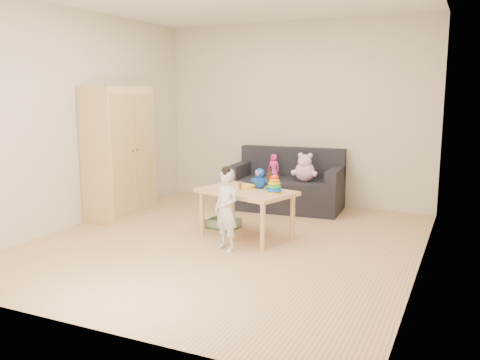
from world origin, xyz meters
The scene contains 13 objects.
room centered at (0.00, 0.00, 1.30)m, with size 4.50×4.50×4.50m.
wardrobe centered at (-1.76, 0.44, 0.84)m, with size 0.47×0.94×1.69m, color tan.
sofa centered at (0.06, 1.75, 0.21)m, with size 1.51×0.75×0.42m, color black.
play_table centered at (0.12, 0.26, 0.27)m, with size 1.03×0.65×0.54m, color #E0BB7B.
storage_bin centered at (-0.29, 0.51, 0.05)m, with size 0.36×0.27×0.11m, color #61845F, non-canonical shape.
toddler centered at (0.13, -0.25, 0.41)m, with size 0.31×0.20×0.83m, color beige.
pink_bear centered at (0.34, 1.71, 0.59)m, with size 0.28×0.24×0.33m, color #EEAFCD, non-canonical shape.
doll centered at (-0.11, 1.72, 0.59)m, with size 0.17×0.12×0.34m, color #E22A91.
ring_stacker centered at (0.47, 0.22, 0.62)m, with size 0.17×0.17×0.19m.
brown_bottle centered at (0.35, 0.40, 0.64)m, with size 0.08×0.08×0.23m.
blue_plush centered at (0.22, 0.42, 0.66)m, with size 0.19×0.15×0.23m, color blue, non-canonical shape.
wooden_figure centered at (0.06, 0.23, 0.59)m, with size 0.04×0.03×0.10m, color brown, non-canonical shape.
yellow_book centered at (0.06, 0.42, 0.55)m, with size 0.19×0.19×0.01m, color yellow.
Camera 1 is at (2.38, -4.80, 1.62)m, focal length 38.00 mm.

